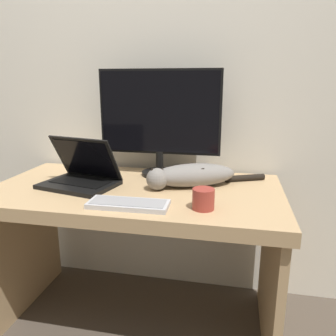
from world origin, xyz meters
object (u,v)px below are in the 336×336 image
at_px(laptop, 81,176).
at_px(external_keyboard, 128,204).
at_px(coffee_mug, 203,199).
at_px(monitor, 159,118).
at_px(cat, 191,175).

bearing_deg(laptop, external_keyboard, -22.72).
bearing_deg(coffee_mug, monitor, 121.96).
bearing_deg(cat, external_keyboard, -147.28).
height_order(monitor, external_keyboard, monitor).
xyz_separation_m(monitor, external_keyboard, (-0.02, -0.49, -0.30)).
distance_m(cat, coffee_mug, 0.30).
height_order(laptop, coffee_mug, laptop).
height_order(cat, coffee_mug, cat).
relative_size(monitor, laptop, 1.65).
relative_size(external_keyboard, coffee_mug, 3.76).
xyz_separation_m(laptop, external_keyboard, (0.32, -0.23, -0.04)).
xyz_separation_m(cat, coffee_mug, (0.09, -0.28, -0.02)).
relative_size(monitor, external_keyboard, 1.94).
bearing_deg(monitor, cat, -40.97).
distance_m(external_keyboard, cat, 0.39).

